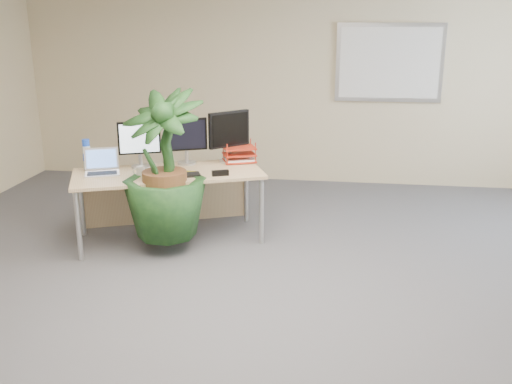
# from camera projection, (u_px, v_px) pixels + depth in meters

# --- Properties ---
(floor) EXTENTS (8.00, 8.00, 0.00)m
(floor) POSITION_uv_depth(u_px,v_px,m) (239.00, 339.00, 3.86)
(floor) COLOR #45454A
(floor) RESTS_ON ground
(back_wall) EXTENTS (7.00, 0.04, 2.70)m
(back_wall) POSITION_uv_depth(u_px,v_px,m) (292.00, 78.00, 7.25)
(back_wall) COLOR beige
(back_wall) RESTS_ON floor
(whiteboard) EXTENTS (1.30, 0.04, 0.95)m
(whiteboard) POSITION_uv_depth(u_px,v_px,m) (389.00, 63.00, 6.99)
(whiteboard) COLOR silver
(whiteboard) RESTS_ON back_wall
(desk) EXTENTS (1.92, 1.36, 0.68)m
(desk) POSITION_uv_depth(u_px,v_px,m) (168.00, 184.00, 5.53)
(desk) COLOR tan
(desk) RESTS_ON floor
(floor_plant) EXTENTS (1.08, 1.08, 1.50)m
(floor_plant) POSITION_uv_depth(u_px,v_px,m) (164.00, 173.00, 5.11)
(floor_plant) COLOR #123416
(floor_plant) RESTS_ON floor
(monitor_left) EXTENTS (0.39, 0.19, 0.45)m
(monitor_left) POSITION_uv_depth(u_px,v_px,m) (139.00, 141.00, 5.49)
(monitor_left) COLOR #B7B8BC
(monitor_left) RESTS_ON desk
(monitor_right) EXTENTS (0.40, 0.19, 0.46)m
(monitor_right) POSITION_uv_depth(u_px,v_px,m) (186.00, 138.00, 5.63)
(monitor_right) COLOR #B7B8BC
(monitor_right) RESTS_ON desk
(monitor_dark) EXTENTS (0.36, 0.36, 0.51)m
(monitor_dark) POSITION_uv_depth(u_px,v_px,m) (229.00, 133.00, 5.70)
(monitor_dark) COLOR #B7B8BC
(monitor_dark) RESTS_ON desk
(laptop) EXTENTS (0.40, 0.38, 0.23)m
(laptop) POSITION_uv_depth(u_px,v_px,m) (102.00, 167.00, 5.35)
(laptop) COLOR silver
(laptop) RESTS_ON desk
(keyboard) EXTENTS (0.43, 0.28, 0.02)m
(keyboard) POSITION_uv_depth(u_px,v_px,m) (177.00, 175.00, 5.25)
(keyboard) COLOR black
(keyboard) RESTS_ON desk
(coffee_mug) EXTENTS (0.11, 0.08, 0.09)m
(coffee_mug) POSITION_uv_depth(u_px,v_px,m) (140.00, 171.00, 5.28)
(coffee_mug) COLOR silver
(coffee_mug) RESTS_ON desk
(spiral_notebook) EXTENTS (0.31, 0.25, 0.01)m
(spiral_notebook) POSITION_uv_depth(u_px,v_px,m) (166.00, 172.00, 5.37)
(spiral_notebook) COLOR white
(spiral_notebook) RESTS_ON desk
(orange_pen) EXTENTS (0.10, 0.11, 0.01)m
(orange_pen) POSITION_uv_depth(u_px,v_px,m) (165.00, 172.00, 5.36)
(orange_pen) COLOR #F9511B
(orange_pen) RESTS_ON spiral_notebook
(yellow_highlighter) EXTENTS (0.13, 0.03, 0.02)m
(yellow_highlighter) POSITION_uv_depth(u_px,v_px,m) (189.00, 172.00, 5.38)
(yellow_highlighter) COLOR yellow
(yellow_highlighter) RESTS_ON desk
(water_bottle) EXTENTS (0.08, 0.08, 0.30)m
(water_bottle) POSITION_uv_depth(u_px,v_px,m) (87.00, 155.00, 5.45)
(water_bottle) COLOR silver
(water_bottle) RESTS_ON desk
(letter_tray) EXTENTS (0.38, 0.34, 0.15)m
(letter_tray) POSITION_uv_depth(u_px,v_px,m) (239.00, 156.00, 5.76)
(letter_tray) COLOR #B62A16
(letter_tray) RESTS_ON desk
(stapler) EXTENTS (0.16, 0.10, 0.05)m
(stapler) POSITION_uv_depth(u_px,v_px,m) (220.00, 173.00, 5.27)
(stapler) COLOR black
(stapler) RESTS_ON desk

